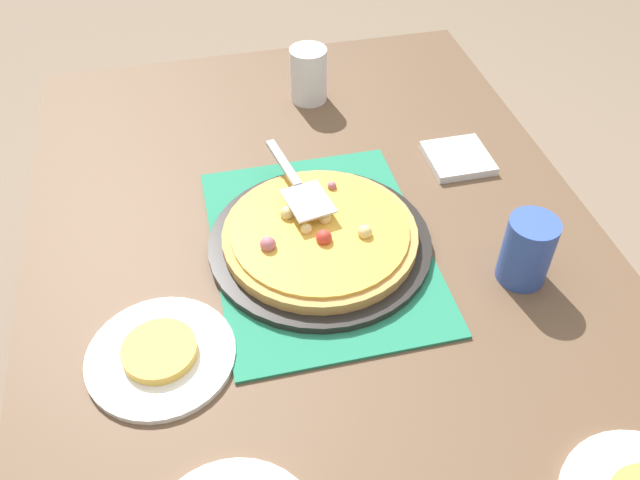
{
  "coord_description": "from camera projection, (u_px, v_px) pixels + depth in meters",
  "views": [
    {
      "loc": [
        0.78,
        -0.18,
        1.56
      ],
      "look_at": [
        0.0,
        0.0,
        0.77
      ],
      "focal_mm": 37.09,
      "sensor_mm": 36.0,
      "label": 1
    }
  ],
  "objects": [
    {
      "name": "ground_plane",
      "position": [
        320.0,
        458.0,
        1.66
      ],
      "size": [
        8.0,
        8.0,
        0.0
      ],
      "primitive_type": "plane",
      "color": "#84705B"
    },
    {
      "name": "dining_table",
      "position": [
        320.0,
        290.0,
        1.21
      ],
      "size": [
        1.4,
        1.0,
        0.75
      ],
      "color": "brown",
      "rests_on": "ground_plane"
    },
    {
      "name": "placemat",
      "position": [
        320.0,
        247.0,
        1.13
      ],
      "size": [
        0.48,
        0.36,
        0.01
      ],
      "primitive_type": "cube",
      "color": "#237F5B",
      "rests_on": "dining_table"
    },
    {
      "name": "pizza_pan",
      "position": [
        320.0,
        243.0,
        1.13
      ],
      "size": [
        0.38,
        0.38,
        0.01
      ],
      "primitive_type": "cylinder",
      "color": "black",
      "rests_on": "placemat"
    },
    {
      "name": "pizza",
      "position": [
        320.0,
        234.0,
        1.11
      ],
      "size": [
        0.33,
        0.33,
        0.05
      ],
      "color": "tan",
      "rests_on": "pizza_pan"
    },
    {
      "name": "plate_far_right",
      "position": [
        161.0,
        356.0,
        0.97
      ],
      "size": [
        0.22,
        0.22,
        0.01
      ],
      "primitive_type": "cylinder",
      "color": "white",
      "rests_on": "dining_table"
    },
    {
      "name": "served_slice_right",
      "position": [
        159.0,
        351.0,
        0.96
      ],
      "size": [
        0.11,
        0.11,
        0.02
      ],
      "primitive_type": "cylinder",
      "color": "#EAB747",
      "rests_on": "plate_far_right"
    },
    {
      "name": "cup_near",
      "position": [
        527.0,
        250.0,
        1.05
      ],
      "size": [
        0.08,
        0.08,
        0.12
      ],
      "primitive_type": "cylinder",
      "color": "#3351AD",
      "rests_on": "dining_table"
    },
    {
      "name": "cup_far",
      "position": [
        308.0,
        75.0,
        1.43
      ],
      "size": [
        0.08,
        0.08,
        0.12
      ],
      "primitive_type": "cylinder",
      "color": "white",
      "rests_on": "dining_table"
    },
    {
      "name": "pizza_server",
      "position": [
        297.0,
        185.0,
        1.15
      ],
      "size": [
        0.23,
        0.09,
        0.01
      ],
      "color": "silver",
      "rests_on": "pizza"
    },
    {
      "name": "napkin_stack",
      "position": [
        458.0,
        158.0,
        1.3
      ],
      "size": [
        0.12,
        0.12,
        0.02
      ],
      "primitive_type": "cube",
      "color": "white",
      "rests_on": "dining_table"
    }
  ]
}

